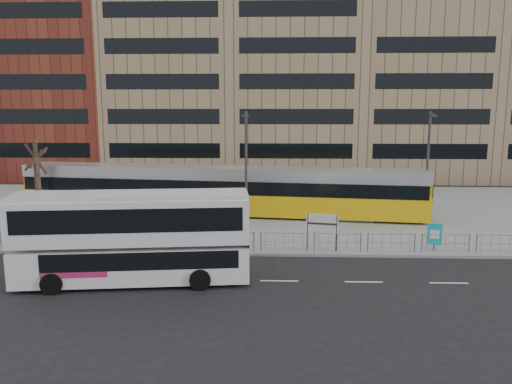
{
  "coord_description": "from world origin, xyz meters",
  "views": [
    {
      "loc": [
        1.72,
        -26.76,
        8.2
      ],
      "look_at": [
        0.52,
        6.0,
        2.59
      ],
      "focal_mm": 35.0,
      "sensor_mm": 36.0,
      "label": 1
    }
  ],
  "objects_px": {
    "ad_panel": "(434,235)",
    "bare_tree": "(35,139)",
    "double_decker_bus": "(133,235)",
    "tram": "(219,190)",
    "lamp_post_east": "(428,161)",
    "pedestrian": "(243,213)",
    "station_sign": "(322,225)",
    "traffic_light_west": "(153,216)",
    "lamp_post_west": "(246,164)"
  },
  "relations": [
    {
      "from": "double_decker_bus",
      "to": "bare_tree",
      "type": "bearing_deg",
      "value": 121.52
    },
    {
      "from": "tram",
      "to": "lamp_post_east",
      "type": "bearing_deg",
      "value": 2.5
    },
    {
      "from": "station_sign",
      "to": "ad_panel",
      "type": "xyz_separation_m",
      "value": [
        6.39,
        0.26,
        -0.55
      ]
    },
    {
      "from": "station_sign",
      "to": "traffic_light_west",
      "type": "relative_size",
      "value": 0.67
    },
    {
      "from": "lamp_post_west",
      "to": "lamp_post_east",
      "type": "height_order",
      "value": "lamp_post_west"
    },
    {
      "from": "tram",
      "to": "station_sign",
      "type": "relative_size",
      "value": 14.74
    },
    {
      "from": "ad_panel",
      "to": "bare_tree",
      "type": "distance_m",
      "value": 28.62
    },
    {
      "from": "double_decker_bus",
      "to": "tram",
      "type": "xyz_separation_m",
      "value": [
        2.37,
        14.78,
        -0.36
      ]
    },
    {
      "from": "tram",
      "to": "bare_tree",
      "type": "distance_m",
      "value": 14.13
    },
    {
      "from": "double_decker_bus",
      "to": "station_sign",
      "type": "relative_size",
      "value": 5.25
    },
    {
      "from": "double_decker_bus",
      "to": "lamp_post_east",
      "type": "xyz_separation_m",
      "value": [
        17.54,
        13.56,
        2.07
      ]
    },
    {
      "from": "pedestrian",
      "to": "lamp_post_east",
      "type": "xyz_separation_m",
      "value": [
        13.13,
        2.29,
        3.4
      ]
    },
    {
      "from": "pedestrian",
      "to": "station_sign",
      "type": "bearing_deg",
      "value": -124.52
    },
    {
      "from": "tram",
      "to": "lamp_post_east",
      "type": "distance_m",
      "value": 15.41
    },
    {
      "from": "bare_tree",
      "to": "lamp_post_west",
      "type": "bearing_deg",
      "value": -10.0
    },
    {
      "from": "station_sign",
      "to": "pedestrian",
      "type": "distance_m",
      "value": 7.77
    },
    {
      "from": "ad_panel",
      "to": "bare_tree",
      "type": "height_order",
      "value": "bare_tree"
    },
    {
      "from": "lamp_post_west",
      "to": "traffic_light_west",
      "type": "bearing_deg",
      "value": -127.77
    },
    {
      "from": "pedestrian",
      "to": "traffic_light_west",
      "type": "relative_size",
      "value": 0.54
    },
    {
      "from": "ad_panel",
      "to": "bare_tree",
      "type": "relative_size",
      "value": 0.2
    },
    {
      "from": "double_decker_bus",
      "to": "traffic_light_west",
      "type": "distance_m",
      "value": 4.98
    },
    {
      "from": "double_decker_bus",
      "to": "lamp_post_west",
      "type": "relative_size",
      "value": 1.41
    },
    {
      "from": "ad_panel",
      "to": "pedestrian",
      "type": "relative_size",
      "value": 0.92
    },
    {
      "from": "tram",
      "to": "station_sign",
      "type": "xyz_separation_m",
      "value": [
        6.93,
        -9.52,
        -0.36
      ]
    },
    {
      "from": "bare_tree",
      "to": "traffic_light_west",
      "type": "bearing_deg",
      "value": -39.9
    },
    {
      "from": "tram",
      "to": "lamp_post_west",
      "type": "bearing_deg",
      "value": -49.46
    },
    {
      "from": "tram",
      "to": "double_decker_bus",
      "type": "bearing_deg",
      "value": -91.97
    },
    {
      "from": "ad_panel",
      "to": "double_decker_bus",
      "type": "bearing_deg",
      "value": -149.17
    },
    {
      "from": "station_sign",
      "to": "traffic_light_west",
      "type": "height_order",
      "value": "traffic_light_west"
    },
    {
      "from": "station_sign",
      "to": "lamp_post_west",
      "type": "xyz_separation_m",
      "value": [
        -4.64,
        6.05,
        2.81
      ]
    },
    {
      "from": "ad_panel",
      "to": "traffic_light_west",
      "type": "distance_m",
      "value": 15.99
    },
    {
      "from": "ad_panel",
      "to": "traffic_light_west",
      "type": "xyz_separation_m",
      "value": [
        -15.95,
        -0.56,
        1.08
      ]
    },
    {
      "from": "tram",
      "to": "lamp_post_west",
      "type": "distance_m",
      "value": 4.83
    },
    {
      "from": "tram",
      "to": "traffic_light_west",
      "type": "relative_size",
      "value": 9.91
    },
    {
      "from": "traffic_light_west",
      "to": "lamp_post_east",
      "type": "height_order",
      "value": "lamp_post_east"
    },
    {
      "from": "double_decker_bus",
      "to": "tram",
      "type": "bearing_deg",
      "value": 74.0
    },
    {
      "from": "pedestrian",
      "to": "lamp_post_west",
      "type": "relative_size",
      "value": 0.21
    },
    {
      "from": "tram",
      "to": "pedestrian",
      "type": "xyz_separation_m",
      "value": [
        2.04,
        -3.52,
        -0.97
      ]
    },
    {
      "from": "station_sign",
      "to": "pedestrian",
      "type": "height_order",
      "value": "station_sign"
    },
    {
      "from": "station_sign",
      "to": "lamp_post_west",
      "type": "relative_size",
      "value": 0.27
    },
    {
      "from": "traffic_light_west",
      "to": "lamp_post_east",
      "type": "bearing_deg",
      "value": 50.67
    },
    {
      "from": "double_decker_bus",
      "to": "lamp_post_east",
      "type": "distance_m",
      "value": 22.26
    },
    {
      "from": "ad_panel",
      "to": "lamp_post_east",
      "type": "distance_m",
      "value": 8.89
    },
    {
      "from": "traffic_light_west",
      "to": "lamp_post_east",
      "type": "distance_m",
      "value": 19.89
    },
    {
      "from": "ad_panel",
      "to": "lamp_post_west",
      "type": "relative_size",
      "value": 0.2
    },
    {
      "from": "tram",
      "to": "lamp_post_east",
      "type": "xyz_separation_m",
      "value": [
        15.17,
        -1.23,
        2.43
      ]
    },
    {
      "from": "station_sign",
      "to": "lamp_post_east",
      "type": "height_order",
      "value": "lamp_post_east"
    },
    {
      "from": "double_decker_bus",
      "to": "traffic_light_west",
      "type": "bearing_deg",
      "value": 86.09
    },
    {
      "from": "lamp_post_west",
      "to": "lamp_post_east",
      "type": "relative_size",
      "value": 1.01
    },
    {
      "from": "lamp_post_west",
      "to": "bare_tree",
      "type": "height_order",
      "value": "bare_tree"
    }
  ]
}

